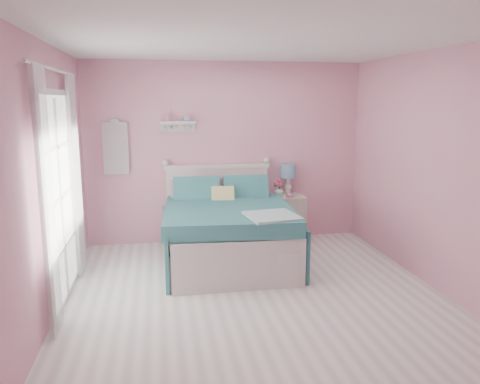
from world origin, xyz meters
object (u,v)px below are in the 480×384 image
object	(u,v)px
table_lamp	(288,173)
teacup	(289,195)
nightstand	(287,218)
bed	(227,232)
vase	(279,191)

from	to	relation	value
table_lamp	teacup	distance (m)	0.39
nightstand	table_lamp	size ratio (longest dim) A/B	1.54
bed	table_lamp	distance (m)	1.48
bed	table_lamp	xyz separation A→B (m)	(1.05, 0.86, 0.60)
nightstand	table_lamp	world-z (taller)	table_lamp
bed	nightstand	world-z (taller)	bed
nightstand	teacup	world-z (taller)	teacup
bed	teacup	bearing A→B (deg)	34.41
table_lamp	teacup	size ratio (longest dim) A/B	4.85
table_lamp	teacup	bearing A→B (deg)	-101.87
bed	nightstand	size ratio (longest dim) A/B	2.94
table_lamp	vase	distance (m)	0.31
nightstand	table_lamp	distance (m)	0.67
bed	table_lamp	world-z (taller)	bed
table_lamp	teacup	xyz separation A→B (m)	(-0.06, -0.27, -0.28)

